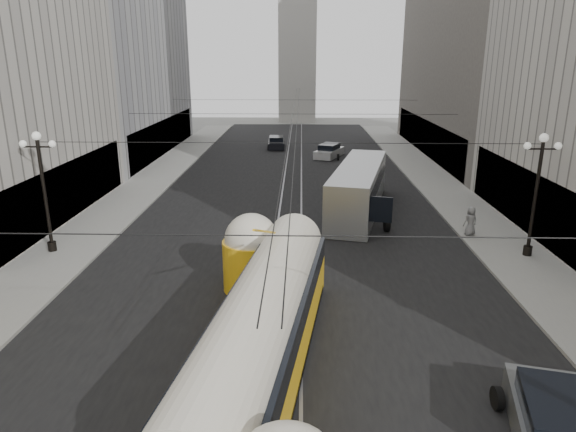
# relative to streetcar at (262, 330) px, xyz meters

# --- Properties ---
(road) EXTENTS (20.00, 85.00, 0.02)m
(road) POSITION_rel_streetcar_xyz_m (0.50, 25.49, -1.76)
(road) COLOR black
(road) RESTS_ON ground
(sidewalk_left) EXTENTS (4.00, 72.00, 0.15)m
(sidewalk_left) POSITION_rel_streetcar_xyz_m (-11.50, 28.99, -1.68)
(sidewalk_left) COLOR gray
(sidewalk_left) RESTS_ON ground
(sidewalk_right) EXTENTS (4.00, 72.00, 0.15)m
(sidewalk_right) POSITION_rel_streetcar_xyz_m (12.50, 28.99, -1.68)
(sidewalk_right) COLOR gray
(sidewalk_right) RESTS_ON ground
(rail_left) EXTENTS (0.12, 85.00, 0.04)m
(rail_left) POSITION_rel_streetcar_xyz_m (-0.25, 25.49, -1.76)
(rail_left) COLOR gray
(rail_left) RESTS_ON ground
(rail_right) EXTENTS (0.12, 85.00, 0.04)m
(rail_right) POSITION_rel_streetcar_xyz_m (1.25, 25.49, -1.76)
(rail_right) COLOR gray
(rail_right) RESTS_ON ground
(building_left_far) EXTENTS (12.60, 28.60, 28.60)m
(building_left_far) POSITION_rel_streetcar_xyz_m (-19.49, 40.99, 12.55)
(building_left_far) COLOR #999999
(building_left_far) RESTS_ON ground
(distant_tower) EXTENTS (6.00, 6.00, 31.36)m
(distant_tower) POSITION_rel_streetcar_xyz_m (0.50, 72.99, 13.21)
(distant_tower) COLOR #B2AFA8
(distant_tower) RESTS_ON ground
(lamppost_left_mid) EXTENTS (1.86, 0.44, 6.37)m
(lamppost_left_mid) POSITION_rel_streetcar_xyz_m (-12.10, 10.99, 1.99)
(lamppost_left_mid) COLOR black
(lamppost_left_mid) RESTS_ON sidewalk_left
(lamppost_right_mid) EXTENTS (1.86, 0.44, 6.37)m
(lamppost_right_mid) POSITION_rel_streetcar_xyz_m (13.10, 10.99, 1.99)
(lamppost_right_mid) COLOR black
(lamppost_right_mid) RESTS_ON sidewalk_right
(catenary) EXTENTS (25.00, 72.00, 0.23)m
(catenary) POSITION_rel_streetcar_xyz_m (0.62, 24.48, 4.13)
(catenary) COLOR black
(catenary) RESTS_ON ground
(streetcar) EXTENTS (4.53, 16.26, 3.59)m
(streetcar) POSITION_rel_streetcar_xyz_m (0.00, 0.00, 0.00)
(streetcar) COLOR yellow
(streetcar) RESTS_ON ground
(city_bus) EXTENTS (5.34, 12.94, 3.19)m
(city_bus) POSITION_rel_streetcar_xyz_m (5.11, 19.33, -0.01)
(city_bus) COLOR #A2A6A8
(city_bus) RESTS_ON ground
(sedan_grey) EXTENTS (3.11, 5.26, 1.55)m
(sedan_grey) POSITION_rel_streetcar_xyz_m (8.00, -3.00, -1.05)
(sedan_grey) COLOR #515455
(sedan_grey) RESTS_ON ground
(sedan_white_far) EXTENTS (3.49, 4.97, 1.45)m
(sedan_white_far) POSITION_rel_streetcar_xyz_m (4.17, 39.37, -1.10)
(sedan_white_far) COLOR silver
(sedan_white_far) RESTS_ON ground
(sedan_dark_far) EXTENTS (1.98, 4.44, 1.38)m
(sedan_dark_far) POSITION_rel_streetcar_xyz_m (-1.69, 45.12, -1.13)
(sedan_dark_far) COLOR black
(sedan_dark_far) RESTS_ON ground
(pedestrian_sidewalk_right) EXTENTS (0.94, 0.73, 1.69)m
(pedestrian_sidewalk_right) POSITION_rel_streetcar_xyz_m (11.07, 14.15, -0.76)
(pedestrian_sidewalk_right) COLOR slate
(pedestrian_sidewalk_right) RESTS_ON sidewalk_right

